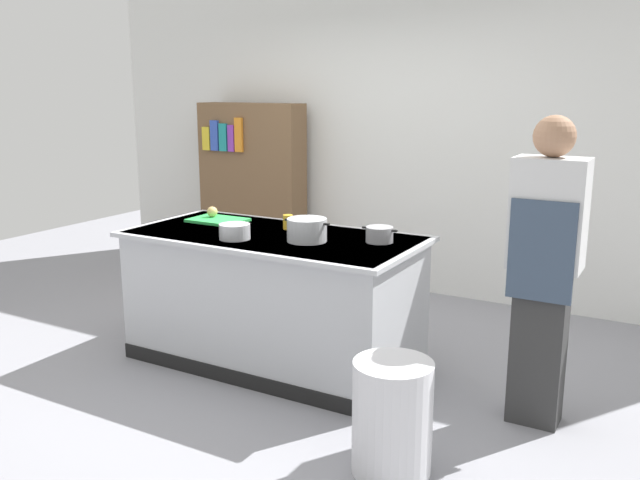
{
  "coord_description": "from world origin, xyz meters",
  "views": [
    {
      "loc": [
        2.44,
        -3.66,
        1.87
      ],
      "look_at": [
        0.25,
        0.2,
        0.85
      ],
      "focal_mm": 37.98,
      "sensor_mm": 36.0,
      "label": 1
    }
  ],
  "objects_px": {
    "sauce_pan": "(379,234)",
    "juice_cup": "(288,222)",
    "mixing_bowl": "(235,231)",
    "bookshelf": "(252,190)",
    "stock_pot": "(307,230)",
    "trash_bin": "(392,417)",
    "person_chef": "(545,266)",
    "onion": "(212,212)"
  },
  "relations": [
    {
      "from": "stock_pot",
      "to": "bookshelf",
      "type": "distance_m",
      "value": 2.54
    },
    {
      "from": "sauce_pan",
      "to": "mixing_bowl",
      "type": "relative_size",
      "value": 1.19
    },
    {
      "from": "onion",
      "to": "mixing_bowl",
      "type": "distance_m",
      "value": 0.69
    },
    {
      "from": "stock_pot",
      "to": "sauce_pan",
      "type": "relative_size",
      "value": 1.34
    },
    {
      "from": "sauce_pan",
      "to": "juice_cup",
      "type": "bearing_deg",
      "value": 176.02
    },
    {
      "from": "sauce_pan",
      "to": "mixing_bowl",
      "type": "distance_m",
      "value": 0.93
    },
    {
      "from": "onion",
      "to": "trash_bin",
      "type": "relative_size",
      "value": 0.14
    },
    {
      "from": "mixing_bowl",
      "to": "bookshelf",
      "type": "xyz_separation_m",
      "value": [
        -1.3,
        2.03,
        -0.1
      ]
    },
    {
      "from": "juice_cup",
      "to": "stock_pot",
      "type": "bearing_deg",
      "value": -40.29
    },
    {
      "from": "trash_bin",
      "to": "person_chef",
      "type": "height_order",
      "value": "person_chef"
    },
    {
      "from": "mixing_bowl",
      "to": "onion",
      "type": "bearing_deg",
      "value": 140.37
    },
    {
      "from": "stock_pot",
      "to": "mixing_bowl",
      "type": "relative_size",
      "value": 1.59
    },
    {
      "from": "onion",
      "to": "sauce_pan",
      "type": "bearing_deg",
      "value": -2.53
    },
    {
      "from": "bookshelf",
      "to": "juice_cup",
      "type": "bearing_deg",
      "value": -48.2
    },
    {
      "from": "onion",
      "to": "juice_cup",
      "type": "bearing_deg",
      "value": -0.97
    },
    {
      "from": "sauce_pan",
      "to": "person_chef",
      "type": "height_order",
      "value": "person_chef"
    },
    {
      "from": "sauce_pan",
      "to": "mixing_bowl",
      "type": "xyz_separation_m",
      "value": [
        -0.85,
        -0.38,
        -0.0
      ]
    },
    {
      "from": "mixing_bowl",
      "to": "bookshelf",
      "type": "height_order",
      "value": "bookshelf"
    },
    {
      "from": "person_chef",
      "to": "onion",
      "type": "bearing_deg",
      "value": 78.18
    },
    {
      "from": "mixing_bowl",
      "to": "person_chef",
      "type": "height_order",
      "value": "person_chef"
    },
    {
      "from": "onion",
      "to": "trash_bin",
      "type": "height_order",
      "value": "onion"
    },
    {
      "from": "trash_bin",
      "to": "bookshelf",
      "type": "xyz_separation_m",
      "value": [
        -2.69,
        2.66,
        0.57
      ]
    },
    {
      "from": "onion",
      "to": "person_chef",
      "type": "xyz_separation_m",
      "value": [
        2.42,
        -0.19,
        -0.05
      ]
    },
    {
      "from": "juice_cup",
      "to": "trash_bin",
      "type": "height_order",
      "value": "juice_cup"
    },
    {
      "from": "sauce_pan",
      "to": "juice_cup",
      "type": "xyz_separation_m",
      "value": [
        -0.71,
        0.05,
        0.0
      ]
    },
    {
      "from": "stock_pot",
      "to": "sauce_pan",
      "type": "height_order",
      "value": "stock_pot"
    },
    {
      "from": "trash_bin",
      "to": "bookshelf",
      "type": "bearing_deg",
      "value": 135.3
    },
    {
      "from": "stock_pot",
      "to": "person_chef",
      "type": "height_order",
      "value": "person_chef"
    },
    {
      "from": "person_chef",
      "to": "bookshelf",
      "type": "relative_size",
      "value": 1.01
    },
    {
      "from": "trash_bin",
      "to": "person_chef",
      "type": "bearing_deg",
      "value": 60.45
    },
    {
      "from": "stock_pot",
      "to": "onion",
      "type": "bearing_deg",
      "value": 164.72
    },
    {
      "from": "stock_pot",
      "to": "bookshelf",
      "type": "relative_size",
      "value": 0.19
    },
    {
      "from": "juice_cup",
      "to": "bookshelf",
      "type": "relative_size",
      "value": 0.06
    },
    {
      "from": "juice_cup",
      "to": "bookshelf",
      "type": "distance_m",
      "value": 2.16
    },
    {
      "from": "juice_cup",
      "to": "trash_bin",
      "type": "relative_size",
      "value": 0.17
    },
    {
      "from": "sauce_pan",
      "to": "mixing_bowl",
      "type": "height_order",
      "value": "same"
    },
    {
      "from": "person_chef",
      "to": "bookshelf",
      "type": "height_order",
      "value": "person_chef"
    },
    {
      "from": "onion",
      "to": "stock_pot",
      "type": "height_order",
      "value": "stock_pot"
    },
    {
      "from": "person_chef",
      "to": "bookshelf",
      "type": "distance_m",
      "value": 3.65
    },
    {
      "from": "stock_pot",
      "to": "trash_bin",
      "type": "height_order",
      "value": "stock_pot"
    },
    {
      "from": "mixing_bowl",
      "to": "sauce_pan",
      "type": "bearing_deg",
      "value": 23.96
    },
    {
      "from": "stock_pot",
      "to": "bookshelf",
      "type": "bearing_deg",
      "value": 133.01
    }
  ]
}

